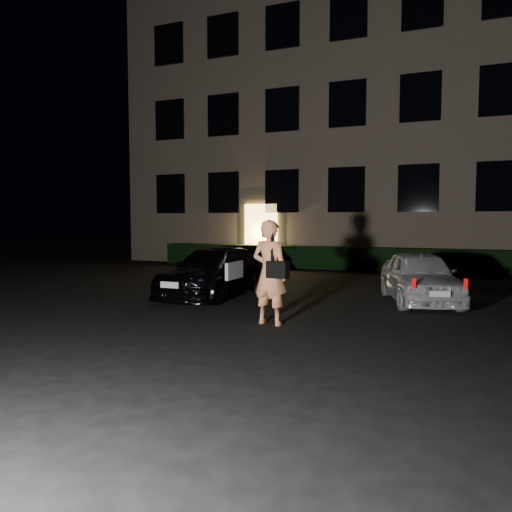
% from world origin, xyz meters
% --- Properties ---
extents(ground, '(80.00, 80.00, 0.00)m').
position_xyz_m(ground, '(0.00, 0.00, 0.00)').
color(ground, black).
rests_on(ground, ground).
extents(building, '(20.00, 8.11, 12.00)m').
position_xyz_m(building, '(-0.00, 14.99, 6.00)').
color(building, '#726152').
rests_on(building, ground).
extents(hedge, '(15.00, 0.70, 0.85)m').
position_xyz_m(hedge, '(0.00, 10.50, 0.42)').
color(hedge, black).
rests_on(hedge, ground).
extents(sedan, '(1.77, 4.12, 1.16)m').
position_xyz_m(sedan, '(-1.48, 2.97, 0.58)').
color(sedan, black).
rests_on(sedan, ground).
extents(hatch, '(2.36, 3.69, 1.17)m').
position_xyz_m(hatch, '(3.30, 3.81, 0.59)').
color(hatch, silver).
rests_on(hatch, ground).
extents(man, '(0.78, 0.55, 1.87)m').
position_xyz_m(man, '(1.04, 0.28, 0.94)').
color(man, '#FD9760').
rests_on(man, ground).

